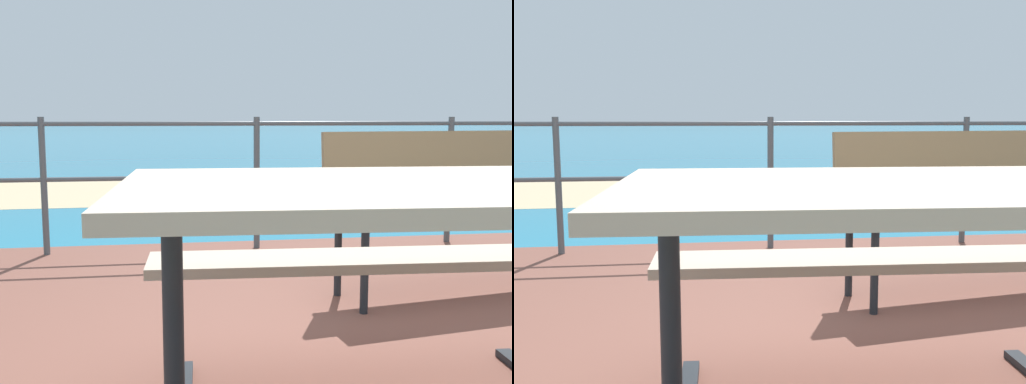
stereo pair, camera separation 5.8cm
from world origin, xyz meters
TOP-DOWN VIEW (x-y plane):
  - sea_water at (0.00, 40.00)m, footprint 90.00×90.00m
  - beach_strip at (0.00, 6.22)m, footprint 54.04×3.75m
  - picnic_table at (0.03, -0.43)m, footprint 1.58×1.62m
  - park_bench at (1.05, 1.23)m, footprint 1.76×0.67m
  - railing_fence at (0.00, 2.36)m, footprint 5.94×0.04m

SIDE VIEW (x-z plane):
  - sea_water at x=0.00m, z-range 0.00..0.01m
  - beach_strip at x=0.00m, z-range 0.00..0.01m
  - park_bench at x=1.05m, z-range 0.16..1.03m
  - picnic_table at x=0.03m, z-range 0.26..1.06m
  - railing_fence at x=0.00m, z-range 0.19..1.15m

